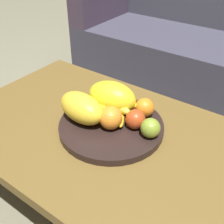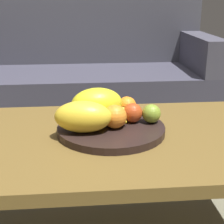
{
  "view_description": "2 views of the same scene",
  "coord_description": "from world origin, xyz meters",
  "px_view_note": "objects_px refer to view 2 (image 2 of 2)",
  "views": [
    {
      "loc": [
        0.46,
        -0.6,
        1.04
      ],
      "look_at": [
        0.0,
        0.03,
        0.5
      ],
      "focal_mm": 44.67,
      "sensor_mm": 36.0,
      "label": 1
    },
    {
      "loc": [
        -0.1,
        -1.09,
        0.88
      ],
      "look_at": [
        0.0,
        0.03,
        0.5
      ],
      "focal_mm": 56.11,
      "sensor_mm": 36.0,
      "label": 2
    }
  ],
  "objects_px": {
    "coffee_table": "(112,147)",
    "melon_smaller_beside": "(83,117)",
    "orange_front": "(115,117)",
    "apple_front": "(133,113)",
    "fruit_bowl": "(112,129)",
    "couch": "(81,82)",
    "orange_left": "(127,106)",
    "apple_left": "(151,114)",
    "banana_bunch": "(108,114)",
    "melon_large_front": "(97,104)"
  },
  "relations": [
    {
      "from": "coffee_table",
      "to": "melon_smaller_beside",
      "type": "relative_size",
      "value": 6.11
    },
    {
      "from": "orange_front",
      "to": "apple_front",
      "type": "xyz_separation_m",
      "value": [
        0.07,
        0.05,
        -0.01
      ]
    },
    {
      "from": "fruit_bowl",
      "to": "couch",
      "type": "bearing_deg",
      "value": 94.75
    },
    {
      "from": "orange_left",
      "to": "couch",
      "type": "bearing_deg",
      "value": 98.66
    },
    {
      "from": "apple_left",
      "to": "melon_smaller_beside",
      "type": "bearing_deg",
      "value": -165.12
    },
    {
      "from": "banana_bunch",
      "to": "orange_left",
      "type": "bearing_deg",
      "value": 41.77
    },
    {
      "from": "coffee_table",
      "to": "banana_bunch",
      "type": "xyz_separation_m",
      "value": [
        -0.01,
        0.07,
        0.1
      ]
    },
    {
      "from": "fruit_bowl",
      "to": "melon_large_front",
      "type": "xyz_separation_m",
      "value": [
        -0.05,
        0.07,
        0.07
      ]
    },
    {
      "from": "melon_smaller_beside",
      "to": "couch",
      "type": "bearing_deg",
      "value": 90.0
    },
    {
      "from": "coffee_table",
      "to": "melon_smaller_beside",
      "type": "xyz_separation_m",
      "value": [
        -0.1,
        -0.02,
        0.12
      ]
    },
    {
      "from": "couch",
      "to": "orange_left",
      "type": "distance_m",
      "value": 1.11
    },
    {
      "from": "couch",
      "to": "apple_front",
      "type": "distance_m",
      "value": 1.19
    },
    {
      "from": "fruit_bowl",
      "to": "melon_smaller_beside",
      "type": "height_order",
      "value": "melon_smaller_beside"
    },
    {
      "from": "coffee_table",
      "to": "melon_large_front",
      "type": "distance_m",
      "value": 0.16
    },
    {
      "from": "fruit_bowl",
      "to": "apple_front",
      "type": "bearing_deg",
      "value": 22.0
    },
    {
      "from": "fruit_bowl",
      "to": "banana_bunch",
      "type": "relative_size",
      "value": 2.26
    },
    {
      "from": "orange_front",
      "to": "melon_large_front",
      "type": "bearing_deg",
      "value": 123.31
    },
    {
      "from": "coffee_table",
      "to": "orange_front",
      "type": "bearing_deg",
      "value": 41.64
    },
    {
      "from": "orange_left",
      "to": "melon_large_front",
      "type": "bearing_deg",
      "value": -159.79
    },
    {
      "from": "apple_front",
      "to": "banana_bunch",
      "type": "bearing_deg",
      "value": 174.01
    },
    {
      "from": "couch",
      "to": "banana_bunch",
      "type": "bearing_deg",
      "value": -85.63
    },
    {
      "from": "apple_front",
      "to": "melon_smaller_beside",
      "type": "bearing_deg",
      "value": -156.89
    },
    {
      "from": "couch",
      "to": "orange_front",
      "type": "height_order",
      "value": "couch"
    },
    {
      "from": "orange_front",
      "to": "orange_left",
      "type": "distance_m",
      "value": 0.14
    },
    {
      "from": "couch",
      "to": "orange_front",
      "type": "bearing_deg",
      "value": -84.95
    },
    {
      "from": "coffee_table",
      "to": "orange_left",
      "type": "height_order",
      "value": "orange_left"
    },
    {
      "from": "orange_left",
      "to": "banana_bunch",
      "type": "xyz_separation_m",
      "value": [
        -0.08,
        -0.07,
        -0.0
      ]
    },
    {
      "from": "coffee_table",
      "to": "melon_large_front",
      "type": "xyz_separation_m",
      "value": [
        -0.04,
        0.1,
        0.13
      ]
    },
    {
      "from": "banana_bunch",
      "to": "coffee_table",
      "type": "bearing_deg",
      "value": -83.56
    },
    {
      "from": "apple_front",
      "to": "banana_bunch",
      "type": "height_order",
      "value": "apple_front"
    },
    {
      "from": "orange_left",
      "to": "coffee_table",
      "type": "bearing_deg",
      "value": -116.73
    },
    {
      "from": "orange_front",
      "to": "orange_left",
      "type": "height_order",
      "value": "orange_front"
    },
    {
      "from": "coffee_table",
      "to": "apple_front",
      "type": "xyz_separation_m",
      "value": [
        0.08,
        0.06,
        0.1
      ]
    },
    {
      "from": "melon_large_front",
      "to": "melon_smaller_beside",
      "type": "distance_m",
      "value": 0.12
    },
    {
      "from": "melon_smaller_beside",
      "to": "banana_bunch",
      "type": "distance_m",
      "value": 0.12
    },
    {
      "from": "coffee_table",
      "to": "apple_left",
      "type": "xyz_separation_m",
      "value": [
        0.14,
        0.05,
        0.1
      ]
    },
    {
      "from": "couch",
      "to": "apple_left",
      "type": "distance_m",
      "value": 1.21
    },
    {
      "from": "orange_left",
      "to": "apple_left",
      "type": "height_order",
      "value": "orange_left"
    },
    {
      "from": "fruit_bowl",
      "to": "banana_bunch",
      "type": "xyz_separation_m",
      "value": [
        -0.01,
        0.04,
        0.04
      ]
    },
    {
      "from": "coffee_table",
      "to": "orange_left",
      "type": "distance_m",
      "value": 0.18
    },
    {
      "from": "melon_large_front",
      "to": "orange_front",
      "type": "height_order",
      "value": "melon_large_front"
    },
    {
      "from": "fruit_bowl",
      "to": "coffee_table",
      "type": "bearing_deg",
      "value": -96.23
    },
    {
      "from": "melon_large_front",
      "to": "apple_left",
      "type": "height_order",
      "value": "melon_large_front"
    },
    {
      "from": "coffee_table",
      "to": "fruit_bowl",
      "type": "bearing_deg",
      "value": 83.77
    },
    {
      "from": "fruit_bowl",
      "to": "apple_front",
      "type": "xyz_separation_m",
      "value": [
        0.08,
        0.03,
        0.05
      ]
    },
    {
      "from": "melon_smaller_beside",
      "to": "apple_front",
      "type": "relative_size",
      "value": 2.72
    },
    {
      "from": "orange_left",
      "to": "apple_front",
      "type": "bearing_deg",
      "value": -82.76
    },
    {
      "from": "melon_smaller_beside",
      "to": "orange_front",
      "type": "distance_m",
      "value": 0.11
    },
    {
      "from": "fruit_bowl",
      "to": "orange_front",
      "type": "relative_size",
      "value": 4.62
    },
    {
      "from": "fruit_bowl",
      "to": "apple_left",
      "type": "relative_size",
      "value": 5.6
    }
  ]
}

